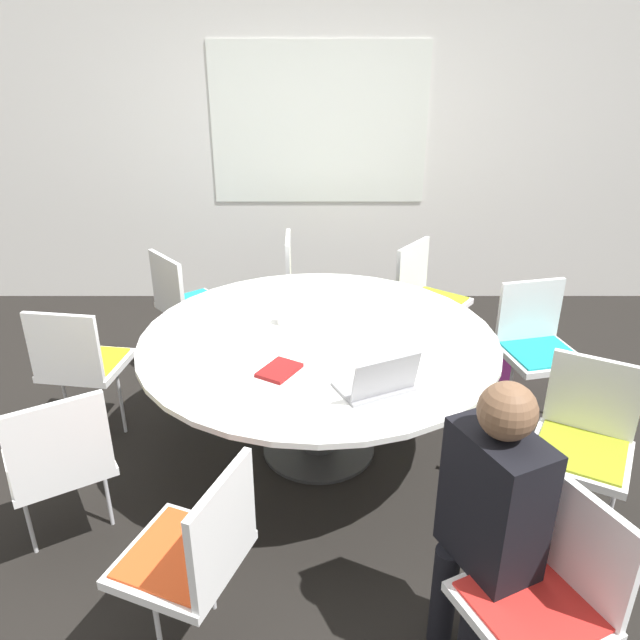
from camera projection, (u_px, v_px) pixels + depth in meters
name	position (u px, v px, depth m)	size (l,w,h in m)	color
ground_plane	(320.00, 449.00, 3.71)	(16.00, 16.00, 0.00)	black
wall_back	(321.00, 148.00, 5.30)	(8.00, 0.07, 2.70)	silver
conference_table	(320.00, 356.00, 3.45)	(1.95, 1.95, 0.75)	#333333
chair_0	(549.00, 589.00, 2.13)	(0.57, 0.58, 0.88)	white
chair_1	(586.00, 435.00, 2.93)	(0.59, 0.58, 0.88)	white
chair_2	(539.00, 341.00, 3.82)	(0.52, 0.51, 0.88)	white
chair_3	(428.00, 292.00, 4.53)	(0.60, 0.60, 0.88)	white
chair_4	(307.00, 280.00, 4.75)	(0.43, 0.45, 0.88)	white
chair_5	(187.00, 299.00, 4.42)	(0.60, 0.61, 0.88)	white
chair_6	(81.00, 359.00, 3.61)	(0.50, 0.48, 0.88)	white
chair_7	(61.00, 456.00, 2.79)	(0.59, 0.59, 0.88)	white
chair_8	(196.00, 549.00, 2.29)	(0.55, 0.56, 0.88)	white
person_0	(491.00, 509.00, 2.21)	(0.36, 0.42, 1.23)	black
laptop	(380.00, 383.00, 2.85)	(0.41, 0.36, 0.21)	#99999E
spiral_notebook	(281.00, 370.00, 3.04)	(0.24, 0.26, 0.02)	maroon
coffee_cup	(286.00, 316.00, 3.53)	(0.08, 0.08, 0.09)	white
handbag	(486.00, 358.00, 4.44)	(0.36, 0.16, 0.28)	#661E56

